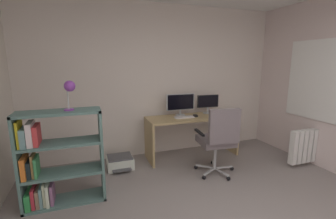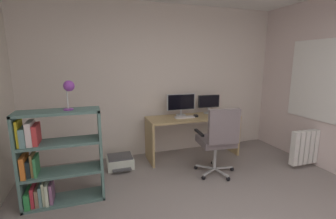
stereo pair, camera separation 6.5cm
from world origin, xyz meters
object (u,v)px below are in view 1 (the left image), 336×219
at_px(desk, 192,126).
at_px(keyboard, 184,117).
at_px(office_chair, 219,137).
at_px(desk_lamp, 70,88).
at_px(monitor_secondary, 208,102).
at_px(bookshelf, 52,162).
at_px(printer, 120,162).
at_px(computer_mouse, 195,116).
at_px(radiator, 310,145).
at_px(monitor_main, 180,103).

relative_size(desk, keyboard, 4.82).
height_order(office_chair, desk_lamp, desk_lamp).
bearing_deg(desk, monitor_secondary, 21.21).
height_order(office_chair, bookshelf, bookshelf).
bearing_deg(desk_lamp, office_chair, -0.79).
xyz_separation_m(monitor_secondary, desk_lamp, (-2.33, -0.94, 0.45)).
bearing_deg(office_chair, printer, 150.64).
bearing_deg(desk_lamp, bookshelf, -179.88).
relative_size(monitor_secondary, computer_mouse, 4.13).
relative_size(keyboard, bookshelf, 0.30).
height_order(monitor_secondary, radiator, monitor_secondary).
xyz_separation_m(monitor_secondary, keyboard, (-0.57, -0.19, -0.20)).
bearing_deg(office_chair, monitor_main, 102.23).
height_order(desk, office_chair, office_chair).
height_order(desk, bookshelf, bookshelf).
height_order(monitor_main, radiator, monitor_main).
distance_m(computer_mouse, radiator, 1.95).
xyz_separation_m(desk, monitor_secondary, (0.38, 0.15, 0.39)).
xyz_separation_m(desk, desk_lamp, (-1.94, -0.80, 0.84)).
xyz_separation_m(desk, radiator, (1.68, -1.00, -0.22)).
height_order(monitor_main, office_chair, monitor_main).
xyz_separation_m(office_chair, bookshelf, (-2.23, 0.03, -0.06)).
bearing_deg(keyboard, office_chair, -71.87).
height_order(keyboard, printer, keyboard).
bearing_deg(radiator, desk, 149.22).
bearing_deg(monitor_secondary, office_chair, -109.70).
bearing_deg(desk_lamp, printer, 49.53).
xyz_separation_m(printer, radiator, (3.00, -0.94, 0.24)).
relative_size(office_chair, radiator, 1.32).
height_order(monitor_secondary, office_chair, monitor_secondary).
bearing_deg(monitor_main, bookshelf, -154.97).
distance_m(desk, monitor_main, 0.48).
distance_m(keyboard, computer_mouse, 0.22).
xyz_separation_m(desk, bookshelf, (-2.20, -0.80, -0.02)).
relative_size(keyboard, printer, 0.77).
relative_size(bookshelf, radiator, 1.42).
relative_size(desk_lamp, printer, 0.78).
bearing_deg(office_chair, monitor_secondary, 70.30).
distance_m(bookshelf, radiator, 3.89).
bearing_deg(keyboard, bookshelf, -156.95).
distance_m(computer_mouse, office_chair, 0.81).
height_order(bookshelf, desk_lamp, desk_lamp).
bearing_deg(desk, bookshelf, -160.09).
distance_m(desk, keyboard, 0.27).
xyz_separation_m(desk, office_chair, (0.04, -0.82, 0.05)).
distance_m(monitor_main, keyboard, 0.29).
height_order(monitor_secondary, desk_lamp, desk_lamp).
bearing_deg(keyboard, printer, -176.49).
distance_m(desk, printer, 1.40).
relative_size(keyboard, computer_mouse, 3.40).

